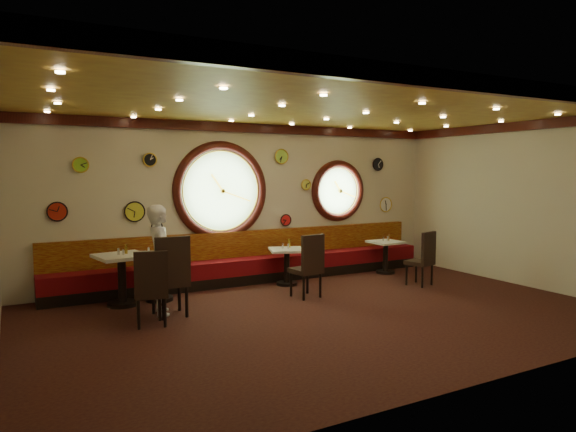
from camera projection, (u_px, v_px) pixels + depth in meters
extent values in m
cube|color=black|center=(327.00, 314.00, 8.04)|extent=(9.00, 6.00, 0.00)
cube|color=gold|center=(328.00, 108.00, 7.77)|extent=(9.00, 6.00, 0.02)
cube|color=beige|center=(248.00, 202.00, 10.53)|extent=(9.00, 0.02, 3.20)
cube|color=beige|center=(486.00, 233.00, 5.28)|extent=(9.00, 0.02, 3.20)
cube|color=beige|center=(521.00, 204.00, 10.04)|extent=(0.02, 6.00, 3.20)
cube|color=#320D09|center=(249.00, 128.00, 10.36)|extent=(9.00, 0.10, 0.18)
cube|color=#320D09|center=(487.00, 85.00, 5.19)|extent=(9.00, 0.10, 0.18)
cube|color=#320D09|center=(522.00, 126.00, 9.89)|extent=(0.10, 6.00, 0.18)
cube|color=black|center=(254.00, 277.00, 10.42)|extent=(8.00, 0.55, 0.20)
cube|color=#5B070F|center=(254.00, 265.00, 10.39)|extent=(8.00, 0.55, 0.30)
cube|color=#661308|center=(250.00, 244.00, 10.55)|extent=(8.00, 0.10, 0.55)
cylinder|color=#8FC073|center=(221.00, 191.00, 10.22)|extent=(1.66, 0.02, 1.66)
torus|color=#320D09|center=(221.00, 191.00, 10.21)|extent=(1.98, 0.18, 1.98)
torus|color=gold|center=(222.00, 191.00, 10.18)|extent=(1.61, 0.03, 1.61)
cylinder|color=#8FC073|center=(338.00, 191.00, 11.56)|extent=(1.10, 0.02, 1.10)
torus|color=#320D09|center=(338.00, 191.00, 11.54)|extent=(1.38, 0.18, 1.38)
torus|color=gold|center=(339.00, 191.00, 11.52)|extent=(1.09, 0.03, 1.09)
cylinder|color=silver|center=(157.00, 227.00, 9.63)|extent=(0.20, 0.03, 0.20)
cylinder|color=black|center=(150.00, 160.00, 9.47)|extent=(0.24, 0.03, 0.24)
cylinder|color=red|center=(57.00, 212.00, 8.79)|extent=(0.32, 0.03, 0.32)
cylinder|color=red|center=(286.00, 220.00, 10.93)|extent=(0.24, 0.03, 0.24)
cylinder|color=#95C83E|center=(281.00, 156.00, 10.77)|extent=(0.30, 0.03, 0.30)
cylinder|color=#8AD22A|center=(80.00, 165.00, 8.91)|extent=(0.26, 0.03, 0.26)
cylinder|color=#D0D647|center=(306.00, 185.00, 11.11)|extent=(0.22, 0.03, 0.22)
cylinder|color=gold|center=(135.00, 212.00, 9.41)|extent=(0.36, 0.03, 0.36)
cylinder|color=black|center=(378.00, 164.00, 12.00)|extent=(0.28, 0.03, 0.28)
cylinder|color=white|center=(385.00, 205.00, 12.20)|extent=(0.34, 0.03, 0.34)
cylinder|color=black|center=(123.00, 304.00, 8.57)|extent=(0.49, 0.49, 0.07)
cylinder|color=black|center=(122.00, 280.00, 8.53)|extent=(0.13, 0.13, 0.78)
cube|color=silver|center=(121.00, 256.00, 8.50)|extent=(0.91, 0.91, 0.06)
cylinder|color=black|center=(159.00, 299.00, 8.90)|extent=(0.47, 0.47, 0.06)
cylinder|color=black|center=(159.00, 278.00, 8.87)|extent=(0.13, 0.13, 0.75)
cube|color=silver|center=(158.00, 255.00, 8.83)|extent=(0.97, 0.97, 0.05)
cylinder|color=black|center=(287.00, 283.00, 10.13)|extent=(0.41, 0.41, 0.06)
cylinder|color=black|center=(287.00, 267.00, 10.11)|extent=(0.11, 0.11, 0.66)
cube|color=silver|center=(287.00, 250.00, 10.08)|extent=(0.83, 0.83, 0.05)
cylinder|color=black|center=(385.00, 272.00, 11.31)|extent=(0.41, 0.41, 0.06)
cylinder|color=black|center=(386.00, 257.00, 11.28)|extent=(0.11, 0.11, 0.65)
cube|color=silver|center=(386.00, 242.00, 11.25)|extent=(0.65, 0.65, 0.05)
cube|color=black|center=(151.00, 293.00, 7.46)|extent=(0.55, 0.55, 0.08)
cube|color=black|center=(151.00, 273.00, 7.24)|extent=(0.47, 0.15, 0.61)
cube|color=black|center=(169.00, 282.00, 7.94)|extent=(0.54, 0.54, 0.09)
cube|color=black|center=(173.00, 259.00, 7.70)|extent=(0.53, 0.08, 0.69)
cube|color=black|center=(306.00, 271.00, 9.13)|extent=(0.53, 0.53, 0.08)
cube|color=black|center=(313.00, 253.00, 8.93)|extent=(0.48, 0.12, 0.62)
cube|color=black|center=(419.00, 263.00, 10.08)|extent=(0.56, 0.56, 0.08)
cube|color=black|center=(429.00, 247.00, 9.91)|extent=(0.45, 0.18, 0.59)
cylinder|color=silver|center=(118.00, 251.00, 8.48)|extent=(0.04, 0.04, 0.11)
cylinder|color=silver|center=(149.00, 250.00, 8.86)|extent=(0.04, 0.04, 0.11)
cylinder|color=silver|center=(283.00, 246.00, 10.11)|extent=(0.04, 0.04, 0.10)
cylinder|color=#BBBABF|center=(383.00, 239.00, 11.27)|extent=(0.03, 0.03, 0.09)
cylinder|color=silver|center=(123.00, 252.00, 8.46)|extent=(0.03, 0.03, 0.09)
cylinder|color=silver|center=(162.00, 250.00, 8.85)|extent=(0.04, 0.04, 0.11)
cylinder|color=silver|center=(288.00, 246.00, 10.07)|extent=(0.04, 0.04, 0.10)
cylinder|color=silver|center=(388.00, 238.00, 11.29)|extent=(0.04, 0.04, 0.11)
cylinder|color=gold|center=(126.00, 249.00, 8.57)|extent=(0.05, 0.05, 0.16)
cylinder|color=gold|center=(160.00, 249.00, 8.91)|extent=(0.05, 0.05, 0.15)
cylinder|color=gold|center=(289.00, 243.00, 10.23)|extent=(0.05, 0.05, 0.18)
cylinder|color=orange|center=(388.00, 238.00, 11.31)|extent=(0.04, 0.04, 0.14)
imported|color=white|center=(161.00, 259.00, 8.02)|extent=(0.50, 0.68, 1.72)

